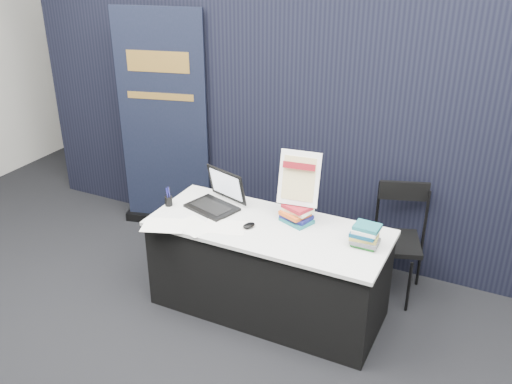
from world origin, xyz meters
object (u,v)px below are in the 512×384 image
Objects in this scene: display_table at (268,268)px; laptop at (215,198)px; info_sign at (299,179)px; pullup_banner at (164,135)px; book_stack_short at (364,235)px; book_stack_tall at (296,213)px; stacking_chair at (395,235)px.

display_table is 0.69m from laptop.
pullup_banner reaches higher than info_sign.
book_stack_short is at bearing -21.99° from info_sign.
info_sign is at bearing 165.46° from book_stack_short.
book_stack_short is 0.63m from info_sign.
book_stack_short is at bearing 13.95° from laptop.
book_stack_short is (0.56, -0.11, 0.01)m from book_stack_tall.
book_stack_short is 0.45× the size of info_sign.
laptop is at bearing -51.93° from pullup_banner.
pullup_banner is 2.32× the size of stacking_chair.
stacking_chair reaches higher than display_table.
pullup_banner reaches higher than display_table.
pullup_banner reaches higher than laptop.
pullup_banner reaches higher than stacking_chair.
book_stack_tall is 0.27m from info_sign.
pullup_banner reaches higher than book_stack_short.
book_stack_tall is 1.80m from pullup_banner.
book_stack_tall is at bearing -159.52° from stacking_chair.
info_sign reaches higher than display_table.
display_table is at bearing -158.15° from stacking_chair.
info_sign is at bearing -161.16° from stacking_chair.
pullup_banner is at bearing 160.06° from laptop.
laptop is 0.48× the size of stacking_chair.
stacking_chair reaches higher than book_stack_tall.
display_table is 0.85m from book_stack_short.
book_stack_tall is at bearing -97.46° from info_sign.
laptop is 1.07× the size of info_sign.
info_sign is 1.79m from pullup_banner.
book_stack_tall is (0.68, 0.05, 0.00)m from laptop.
book_stack_short is (1.24, -0.07, 0.01)m from laptop.
stacking_chair is (2.31, -0.15, -0.43)m from pullup_banner.
display_table is 0.84× the size of pullup_banner.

